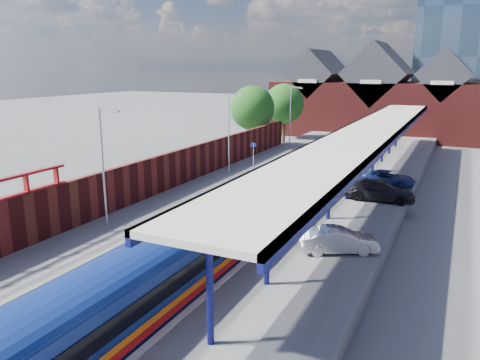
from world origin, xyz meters
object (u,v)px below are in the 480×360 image
at_px(train, 325,162).
at_px(lamp_post_c, 230,128).
at_px(platform_sign, 253,151).
at_px(parked_car_silver, 339,240).
at_px(parked_car_dark, 380,191).
at_px(parked_car_blue, 388,178).
at_px(lamp_post_b, 104,160).
at_px(lamp_post_d, 291,112).

xyz_separation_m(train, lamp_post_c, (-7.86, -2.78, 2.87)).
bearing_deg(platform_sign, train, 6.87).
bearing_deg(platform_sign, parked_car_silver, -53.49).
bearing_deg(platform_sign, parked_car_dark, -24.01).
bearing_deg(parked_car_blue, platform_sign, 93.50).
bearing_deg(lamp_post_b, lamp_post_d, 90.00).
xyz_separation_m(train, lamp_post_b, (-7.86, -18.78, 2.87)).
distance_m(lamp_post_d, parked_car_blue, 20.15).
bearing_deg(lamp_post_b, lamp_post_c, 90.00).
xyz_separation_m(lamp_post_d, platform_sign, (1.36, -14.00, -2.30)).
distance_m(train, parked_car_silver, 17.74).
xyz_separation_m(train, platform_sign, (-6.49, -0.78, 0.57)).
bearing_deg(parked_car_silver, parked_car_blue, -27.10).
bearing_deg(parked_car_dark, train, 39.95).
distance_m(train, lamp_post_c, 8.81).
xyz_separation_m(lamp_post_c, parked_car_silver, (13.28, -14.10, -3.35)).
height_order(train, parked_car_dark, train).
height_order(platform_sign, parked_car_blue, platform_sign).
relative_size(parked_car_silver, parked_car_blue, 0.93).
bearing_deg(parked_car_dark, platform_sign, 63.51).
distance_m(lamp_post_d, platform_sign, 14.25).
bearing_deg(lamp_post_c, lamp_post_b, -90.00).
bearing_deg(parked_car_dark, parked_car_blue, -0.86).
bearing_deg(parked_car_silver, lamp_post_c, 16.58).
relative_size(lamp_post_b, lamp_post_d, 1.00).
relative_size(lamp_post_d, parked_car_blue, 1.67).
relative_size(lamp_post_c, parked_car_blue, 1.67).
relative_size(train, parked_car_dark, 13.65).
bearing_deg(lamp_post_b, parked_car_dark, 42.95).
relative_size(platform_sign, parked_car_blue, 0.60).
height_order(train, lamp_post_b, lamp_post_b).
height_order(lamp_post_b, platform_sign, lamp_post_b).
height_order(platform_sign, parked_car_silver, platform_sign).
relative_size(lamp_post_b, platform_sign, 2.80).
relative_size(lamp_post_d, parked_car_silver, 1.79).
relative_size(train, lamp_post_c, 9.41).
distance_m(platform_sign, parked_car_blue, 12.09).
height_order(lamp_post_b, parked_car_blue, lamp_post_b).
xyz_separation_m(lamp_post_b, parked_car_silver, (13.28, 1.90, -3.35)).
bearing_deg(platform_sign, lamp_post_d, 95.56).
xyz_separation_m(train, parked_car_blue, (5.53, -1.45, -0.54)).
relative_size(train, lamp_post_d, 9.41).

